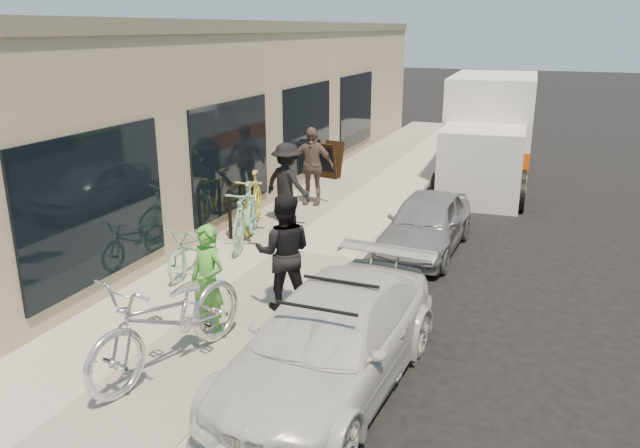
% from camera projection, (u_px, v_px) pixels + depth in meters
% --- Properties ---
extents(ground, '(120.00, 120.00, 0.00)m').
position_uv_depth(ground, '(320.00, 348.00, 8.30)').
color(ground, black).
rests_on(ground, ground).
extents(sidewalk, '(3.00, 34.00, 0.15)m').
position_uv_depth(sidewalk, '(279.00, 252.00, 11.64)').
color(sidewalk, '#B1AC9F').
rests_on(sidewalk, ground).
extents(curb, '(0.12, 34.00, 0.13)m').
position_uv_depth(curb, '(358.00, 264.00, 11.10)').
color(curb, '#9B948E').
rests_on(curb, ground).
extents(storefront, '(3.60, 20.00, 4.22)m').
position_uv_depth(storefront, '(247.00, 104.00, 16.58)').
color(storefront, tan).
rests_on(storefront, ground).
extents(bike_rack, '(0.16, 0.70, 0.99)m').
position_uv_depth(bike_rack, '(236.00, 205.00, 12.26)').
color(bike_rack, black).
rests_on(bike_rack, sidewalk).
extents(sandwich_board, '(0.71, 0.71, 0.97)m').
position_uv_depth(sandwich_board, '(329.00, 160.00, 16.91)').
color(sandwich_board, black).
rests_on(sandwich_board, sidewalk).
extents(sedan_white, '(1.93, 4.20, 1.23)m').
position_uv_depth(sedan_white, '(330.00, 342.00, 7.24)').
color(sedan_white, silver).
rests_on(sedan_white, ground).
extents(sedan_silver, '(1.39, 3.28, 1.11)m').
position_uv_depth(sedan_silver, '(426.00, 223.00, 11.79)').
color(sedan_silver, '#949499').
rests_on(sedan_silver, ground).
extents(moving_truck, '(2.48, 5.91, 2.85)m').
position_uv_depth(moving_truck, '(489.00, 136.00, 16.92)').
color(moving_truck, silver).
rests_on(moving_truck, ground).
extents(tandem_bike, '(1.32, 2.55, 1.28)m').
position_uv_depth(tandem_bike, '(170.00, 319.00, 7.38)').
color(tandem_bike, silver).
rests_on(tandem_bike, sidewalk).
extents(woman_rider, '(0.63, 0.49, 1.52)m').
position_uv_depth(woman_rider, '(208.00, 281.00, 8.16)').
color(woman_rider, green).
rests_on(woman_rider, sidewalk).
extents(man_standing, '(1.01, 0.89, 1.72)m').
position_uv_depth(man_standing, '(284.00, 252.00, 8.91)').
color(man_standing, black).
rests_on(man_standing, sidewalk).
extents(cruiser_bike_a, '(1.00, 1.96, 1.14)m').
position_uv_depth(cruiser_bike_a, '(245.00, 215.00, 11.69)').
color(cruiser_bike_a, '#81C1A9').
rests_on(cruiser_bike_a, sidewalk).
extents(cruiser_bike_b, '(0.66, 1.64, 0.84)m').
position_uv_depth(cruiser_bike_b, '(194.00, 247.00, 10.41)').
color(cruiser_bike_b, '#81C1A9').
rests_on(cruiser_bike_b, sidewalk).
extents(cruiser_bike_c, '(1.06, 1.96, 1.14)m').
position_uv_depth(cruiser_bike_c, '(253.00, 201.00, 12.62)').
color(cruiser_bike_c, yellow).
rests_on(cruiser_bike_c, sidewalk).
extents(bystander_a, '(1.23, 0.91, 1.69)m').
position_uv_depth(bystander_a, '(287.00, 183.00, 12.90)').
color(bystander_a, black).
rests_on(bystander_a, sidewalk).
extents(bystander_b, '(1.10, 0.59, 1.79)m').
position_uv_depth(bystander_b, '(311.00, 166.00, 14.30)').
color(bystander_b, brown).
rests_on(bystander_b, sidewalk).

